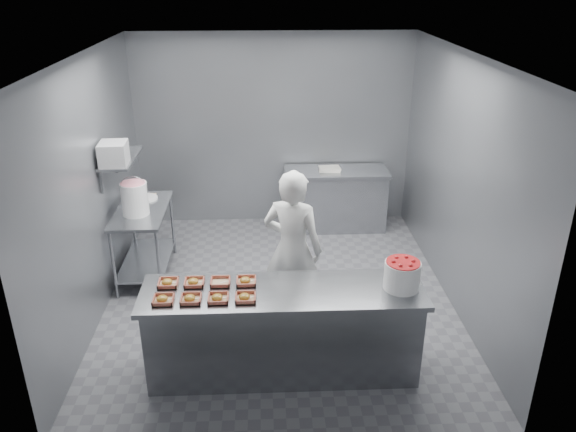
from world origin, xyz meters
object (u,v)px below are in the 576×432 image
object	(u,v)px
tray_5	(194,282)
service_counter	(283,331)
back_counter	(336,199)
tray_1	(191,299)
tray_0	(163,299)
tray_7	(246,281)
appliance	(114,153)
tray_3	(245,297)
tray_4	(168,283)
glaze_bucket	(135,198)
tray_6	(220,282)
strawberry_tub	(402,274)
prep_table	(144,232)
worker	(293,249)
tray_2	(218,298)

from	to	relation	value
tray_5	service_counter	bearing A→B (deg)	-9.82
back_counter	tray_1	size ratio (longest dim) A/B	8.01
tray_0	tray_7	xyz separation A→B (m)	(0.72, 0.28, 0.00)
tray_5	appliance	world-z (taller)	appliance
tray_3	tray_4	bearing A→B (deg)	158.50
back_counter	glaze_bucket	size ratio (longest dim) A/B	3.13
tray_7	tray_3	bearing A→B (deg)	-90.00
tray_7	tray_6	bearing A→B (deg)	180.00
tray_5	strawberry_tub	bearing A→B (deg)	-4.59
prep_table	tray_3	distance (m)	2.49
tray_6	tray_0	bearing A→B (deg)	-149.58
back_counter	tray_3	xyz separation A→B (m)	(-1.24, -3.39, 0.47)
service_counter	tray_3	xyz separation A→B (m)	(-0.34, -0.14, 0.47)
tray_5	strawberry_tub	distance (m)	1.91
tray_3	back_counter	bearing A→B (deg)	69.93
tray_1	tray_6	bearing A→B (deg)	49.40
prep_table	tray_0	size ratio (longest dim) A/B	6.40
worker	glaze_bucket	bearing A→B (deg)	-6.04
service_counter	tray_7	bearing A→B (deg)	157.32
service_counter	tray_3	distance (m)	0.60
strawberry_tub	appliance	world-z (taller)	appliance
tray_6	worker	world-z (taller)	worker
service_counter	tray_5	distance (m)	0.96
tray_3	worker	xyz separation A→B (m)	(0.47, 1.00, -0.05)
tray_5	worker	size ratio (longest dim) A/B	0.11
worker	strawberry_tub	bearing A→B (deg)	159.06
tray_7	appliance	xyz separation A→B (m)	(-1.48, 1.54, 0.77)
tray_0	strawberry_tub	distance (m)	2.15
tray_6	appliance	bearing A→B (deg)	128.96
tray_0	tray_2	bearing A→B (deg)	0.00
tray_1	appliance	size ratio (longest dim) A/B	0.56
service_counter	tray_7	size ratio (longest dim) A/B	13.88
tray_3	prep_table	bearing A→B (deg)	122.07
tray_3	tray_6	xyz separation A→B (m)	(-0.24, 0.28, -0.00)
appliance	glaze_bucket	bearing A→B (deg)	35.99
tray_7	worker	distance (m)	0.86
tray_7	back_counter	bearing A→B (deg)	68.26
tray_0	tray_5	bearing A→B (deg)	49.76
glaze_bucket	appliance	bearing A→B (deg)	-140.61
prep_table	worker	xyz separation A→B (m)	(1.78, -1.10, 0.28)
tray_3	tray_7	bearing A→B (deg)	90.00
tray_0	tray_1	xyz separation A→B (m)	(0.24, 0.00, 0.00)
service_counter	tray_1	xyz separation A→B (m)	(-0.82, -0.14, 0.47)
tray_5	glaze_bucket	distance (m)	1.87
strawberry_tub	glaze_bucket	bearing A→B (deg)	146.74
worker	appliance	world-z (taller)	appliance
tray_0	tray_3	xyz separation A→B (m)	(0.72, 0.00, 0.00)
tray_1	tray_5	world-z (taller)	same
tray_1	tray_2	size ratio (longest dim) A/B	1.00
prep_table	service_counter	bearing A→B (deg)	-49.76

